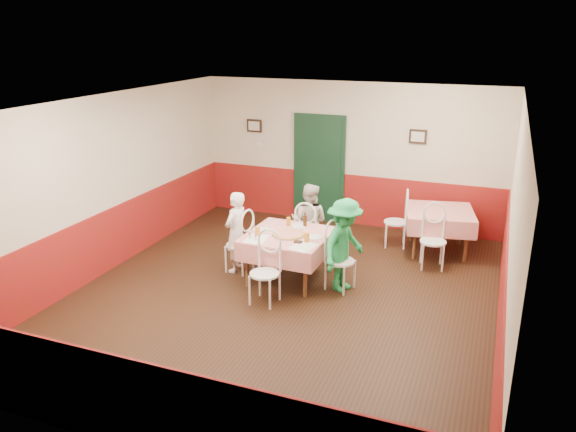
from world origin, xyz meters
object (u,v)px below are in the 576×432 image
(glass_b, at_px, (307,238))
(wallet, at_px, (298,242))
(chair_second_b, at_px, (433,242))
(diner_far, at_px, (309,222))
(diner_right, at_px, (344,245))
(glass_c, at_px, (289,221))
(chair_second_a, at_px, (396,222))
(beer_bottle, at_px, (305,220))
(second_table, at_px, (438,231))
(chair_left, at_px, (239,245))
(glass_a, at_px, (257,232))
(diner_left, at_px, (236,232))
(main_table, at_px, (288,257))
(chair_far, at_px, (308,235))
(pizza, at_px, (288,234))
(chair_near, at_px, (265,274))
(chair_right, at_px, (340,261))

(glass_b, relative_size, wallet, 1.26)
(chair_second_b, bearing_deg, diner_far, 179.51)
(diner_right, bearing_deg, glass_c, 84.13)
(chair_second_a, distance_m, beer_bottle, 2.04)
(second_table, xyz_separation_m, chair_left, (-2.88, -2.01, 0.08))
(glass_a, xyz_separation_m, diner_left, (-0.50, 0.27, -0.17))
(main_table, relative_size, wallet, 11.09)
(chair_far, xyz_separation_m, diner_right, (0.87, -0.88, 0.26))
(chair_left, distance_m, pizza, 0.94)
(chair_far, relative_size, beer_bottle, 4.31)
(main_table, height_order, glass_a, glass_a)
(glass_b, relative_size, glass_c, 1.06)
(glass_b, distance_m, diner_left, 1.31)
(second_table, distance_m, chair_far, 2.33)
(beer_bottle, bearing_deg, main_table, -108.05)
(glass_a, height_order, glass_b, glass_b)
(second_table, height_order, glass_c, glass_c)
(diner_far, bearing_deg, main_table, 88.22)
(chair_second_a, relative_size, wallet, 8.18)
(second_table, height_order, chair_left, chair_left)
(chair_left, bearing_deg, diner_left, -84.32)
(glass_a, bearing_deg, glass_c, 67.03)
(chair_near, bearing_deg, chair_right, 46.30)
(second_table, height_order, diner_far, diner_far)
(chair_near, bearing_deg, glass_b, 60.61)
(beer_bottle, distance_m, wallet, 0.71)
(wallet, distance_m, diner_far, 1.22)
(chair_left, xyz_separation_m, glass_c, (0.71, 0.35, 0.38))
(pizza, xyz_separation_m, glass_a, (-0.43, -0.19, 0.05))
(diner_far, distance_m, diner_right, 1.27)
(chair_left, bearing_deg, wallet, 81.89)
(chair_second_a, bearing_deg, chair_left, -58.16)
(main_table, bearing_deg, wallet, -46.59)
(chair_left, relative_size, glass_a, 6.71)
(chair_left, height_order, diner_left, diner_left)
(chair_right, height_order, chair_far, same)
(chair_right, distance_m, glass_c, 1.13)
(chair_second_a, bearing_deg, chair_near, -35.89)
(main_table, relative_size, second_table, 1.09)
(chair_second_b, distance_m, glass_c, 2.38)
(chair_near, relative_size, diner_far, 0.68)
(beer_bottle, height_order, diner_right, diner_right)
(chair_far, height_order, chair_second_b, same)
(glass_c, distance_m, diner_far, 0.57)
(second_table, relative_size, pizza, 2.37)
(glass_c, bearing_deg, wallet, -58.52)
(chair_second_a, xyz_separation_m, diner_far, (-1.25, -1.14, 0.21))
(glass_b, xyz_separation_m, glass_c, (-0.51, 0.59, -0.00))
(second_table, xyz_separation_m, chair_near, (-2.06, -2.89, 0.08))
(chair_right, distance_m, chair_second_b, 1.77)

